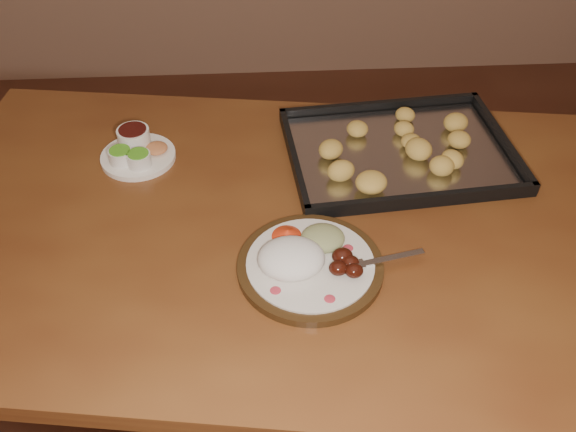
{
  "coord_description": "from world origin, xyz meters",
  "views": [
    {
      "loc": [
        0.1,
        -0.84,
        1.63
      ],
      "look_at": [
        0.15,
        0.09,
        0.77
      ],
      "focal_mm": 40.0,
      "sensor_mm": 36.0,
      "label": 1
    }
  ],
  "objects": [
    {
      "name": "dining_table",
      "position": [
        0.14,
        0.1,
        0.65
      ],
      "size": [
        1.61,
        1.11,
        0.75
      ],
      "rotation": [
        0.0,
        0.0,
        -0.14
      ],
      "color": "brown",
      "rests_on": "ground"
    },
    {
      "name": "baking_tray",
      "position": [
        0.42,
        0.3,
        0.77
      ],
      "size": [
        0.53,
        0.41,
        0.05
      ],
      "rotation": [
        0.0,
        0.0,
        0.09
      ],
      "color": "black",
      "rests_on": "dining_table"
    },
    {
      "name": "dinner_plate",
      "position": [
        0.18,
        -0.03,
        0.77
      ],
      "size": [
        0.35,
        0.27,
        0.06
      ],
      "rotation": [
        0.0,
        0.0,
        -0.1
      ],
      "color": "#301E0D",
      "rests_on": "dining_table"
    },
    {
      "name": "condiment_saucer",
      "position": [
        -0.17,
        0.33,
        0.77
      ],
      "size": [
        0.17,
        0.17,
        0.06
      ],
      "rotation": [
        0.0,
        0.0,
        -0.02
      ],
      "color": "white",
      "rests_on": "dining_table"
    }
  ]
}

